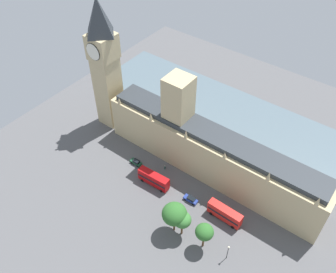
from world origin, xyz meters
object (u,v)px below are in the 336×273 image
Objects in this scene: clock_tower at (105,63)px; plane_tree_leading at (174,214)px; car_blue_trailing at (191,199)px; parliament_building at (208,149)px; pedestrian_kerbside at (165,167)px; plane_tree_near_tower at (182,220)px; street_lamp_midblock at (228,250)px; car_dark_green_far_end at (136,162)px; double_decker_bus_by_river_gate at (154,179)px; plane_tree_opposite_hall at (204,232)px; double_decker_bus_corner at (225,213)px.

clock_tower reaches higher than plane_tree_leading.
clock_tower is 52.14m from car_blue_trailing.
pedestrian_kerbside is (8.29, -10.69, -8.32)m from parliament_building.
plane_tree_leading reaches higher than plane_tree_near_tower.
plane_tree_near_tower is at bearing -85.17° from street_lamp_midblock.
clock_tower is 11.90× the size of car_dark_green_far_end.
car_dark_green_far_end is 10.71m from double_decker_bus_by_river_gate.
parliament_building is 8.19× the size of plane_tree_opposite_hall.
car_dark_green_far_end is 42.57m from street_lamp_midblock.
plane_tree_opposite_hall reaches higher than car_dark_green_far_end.
plane_tree_leading reaches higher than street_lamp_midblock.
pedestrian_kerbside is (-5.48, -14.04, -0.17)m from car_blue_trailing.
plane_tree_near_tower is (23.52, 48.70, -18.11)m from clock_tower.
double_decker_bus_by_river_gate is (3.16, 10.08, 1.75)m from car_dark_green_far_end.
clock_tower is at bearing 79.12° from double_decker_bus_corner.
double_decker_bus_by_river_gate is 18.16m from plane_tree_leading.
car_dark_green_far_end is 2.54× the size of pedestrian_kerbside.
plane_tree_leading is at bearing -84.67° from street_lamp_midblock.
car_blue_trailing is at bearing -132.89° from plane_tree_opposite_hall.
double_decker_bus_by_river_gate is at bearing 97.07° from double_decker_bus_corner.
car_dark_green_far_end is at bearing -109.02° from plane_tree_opposite_hall.
plane_tree_opposite_hall is at bearing 94.38° from plane_tree_leading.
clock_tower is at bearing -115.78° from plane_tree_near_tower.
car_blue_trailing is at bearing 94.55° from double_decker_bus_by_river_gate.
plane_tree_leading is at bearing 142.62° from double_decker_bus_corner.
car_blue_trailing is (13.77, 3.35, -8.15)m from parliament_building.
car_blue_trailing is 12.81m from plane_tree_near_tower.
parliament_building reaches higher than double_decker_bus_by_river_gate.
parliament_building reaches higher than plane_tree_near_tower.
parliament_building is 25.63m from plane_tree_near_tower.
double_decker_bus_by_river_gate is (15.45, -9.57, -6.40)m from parliament_building.
pedestrian_kerbside is at bearing -173.89° from double_decker_bus_by_river_gate.
street_lamp_midblock is at bearing 42.63° from parliament_building.
clock_tower is 39.53m from pedestrian_kerbside.
double_decker_bus_corner is 15.79m from plane_tree_leading.
double_decker_bus_by_river_gate is at bearing -15.51° from pedestrian_kerbside.
double_decker_bus_by_river_gate is 1.20× the size of plane_tree_near_tower.
plane_tree_opposite_hall is at bearing -83.43° from street_lamp_midblock.
clock_tower reaches higher than car_blue_trailing.
plane_tree_leading is at bearing 62.74° from clock_tower.
street_lamp_midblock is at bearing 73.08° from double_decker_bus_by_river_gate.
double_decker_bus_corner is 6.65× the size of pedestrian_kerbside.
street_lamp_midblock is (7.77, 30.94, 1.45)m from double_decker_bus_by_river_gate.
parliament_building reaches higher than plane_tree_opposite_hall.
clock_tower reaches higher than double_decker_bus_by_river_gate.
plane_tree_leading reaches higher than double_decker_bus_by_river_gate.
parliament_building is at bearing 145.40° from double_decker_bus_by_river_gate.
clock_tower is 5.42× the size of plane_tree_near_tower.
pedestrian_kerbside is 0.15× the size of plane_tree_leading.
double_decker_bus_by_river_gate reaches higher than car_blue_trailing.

